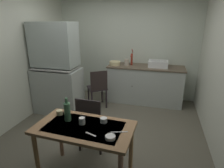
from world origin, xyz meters
name	(u,v)px	position (x,y,z in m)	size (l,w,h in m)	color
ground_plane	(105,132)	(0.00, 0.00, 0.00)	(4.79, 4.79, 0.00)	#575346
wall_back	(127,45)	(0.00, 1.95, 1.33)	(3.60, 0.10, 2.66)	silver
wall_left	(12,55)	(-1.80, 0.00, 1.33)	(0.10, 3.89, 2.66)	beige
hutch_cabinet	(57,72)	(-1.24, 0.57, 0.90)	(0.98, 0.59, 1.92)	#A9B0A9
counter_cabinet	(145,84)	(0.54, 1.58, 0.45)	(1.79, 0.64, 0.90)	#A9B0A9
sink_basin	(158,64)	(0.82, 1.58, 0.98)	(0.44, 0.34, 0.15)	white
hand_pump	(132,58)	(0.18, 1.62, 1.07)	(0.05, 0.27, 0.39)	maroon
mixing_bowl_counter	(115,63)	(-0.21, 1.53, 0.95)	(0.27, 0.27, 0.09)	beige
stoneware_crock	(127,62)	(0.08, 1.56, 0.98)	(0.11, 0.11, 0.15)	beige
dining_table	(84,134)	(0.07, -1.06, 0.64)	(1.20, 0.69, 0.75)	#997049
chair_far_side	(92,122)	(-0.05, -0.50, 0.48)	(0.40, 0.40, 0.89)	#2D2523
chair_by_counter	(98,87)	(-0.46, 0.95, 0.49)	(0.56, 0.56, 0.90)	#292025
serving_bowl_wide	(110,137)	(0.44, -1.22, 0.77)	(0.11, 0.11, 0.04)	white
teacup_mint	(82,121)	(0.03, -1.01, 0.79)	(0.08, 0.08, 0.08)	white
teacup_cream	(59,113)	(-0.36, -0.87, 0.78)	(0.08, 0.08, 0.06)	beige
mug_tall	(104,120)	(0.27, -0.91, 0.78)	(0.09, 0.09, 0.06)	white
glass_bottle	(67,111)	(-0.18, -0.98, 0.88)	(0.08, 0.08, 0.30)	#4C7F56
table_knife	(119,132)	(0.51, -1.07, 0.75)	(0.19, 0.02, 0.01)	silver
teaspoon_near_bowl	(91,134)	(0.21, -1.20, 0.75)	(0.15, 0.02, 0.01)	beige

